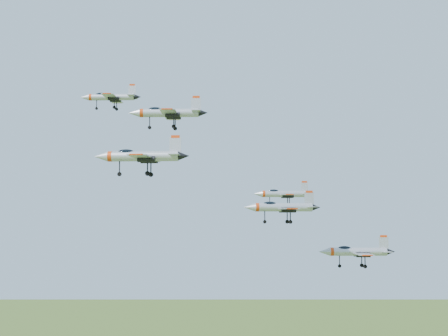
{
  "coord_description": "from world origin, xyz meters",
  "views": [
    {
      "loc": [
        13.51,
        -106.79,
        136.03
      ],
      "look_at": [
        4.09,
        -3.89,
        143.76
      ],
      "focal_mm": 50.0,
      "sensor_mm": 36.0,
      "label": 1
    }
  ],
  "objects": [
    {
      "name": "jet_lead",
      "position": [
        -18.68,
        7.37,
        158.25
      ],
      "size": [
        11.65,
        9.62,
        3.12
      ],
      "rotation": [
        0.0,
        0.0,
        0.05
      ],
      "color": "#A8ABB4"
    },
    {
      "name": "jet_left_high",
      "position": [
        -5.78,
        -2.91,
        153.37
      ],
      "size": [
        13.68,
        11.32,
        3.66
      ],
      "rotation": [
        0.0,
        0.0,
        0.07
      ],
      "color": "#A8ABB4"
    },
    {
      "name": "jet_right_high",
      "position": [
        -6.31,
        -20.46,
        144.3
      ],
      "size": [
        13.72,
        11.27,
        3.68
      ],
      "rotation": [
        0.0,
        0.0,
        0.02
      ],
      "color": "#A8ABB4"
    },
    {
      "name": "jet_left_low",
      "position": [
        13.8,
        3.13,
        139.68
      ],
      "size": [
        10.66,
        8.92,
        2.85
      ],
      "rotation": [
        0.0,
        0.0,
        0.16
      ],
      "color": "#A8ABB4"
    },
    {
      "name": "jet_right_low",
      "position": [
        13.56,
        -8.84,
        137.19
      ],
      "size": [
        12.22,
        10.3,
        3.29
      ],
      "rotation": [
        0.0,
        0.0,
        0.21
      ],
      "color": "#A8ABB4"
    },
    {
      "name": "jet_trail",
      "position": [
        25.76,
        -1.83,
        129.95
      ],
      "size": [
        12.72,
        10.57,
        3.4
      ],
      "rotation": [
        0.0,
        0.0,
        0.11
      ],
      "color": "#A8ABB4"
    }
  ]
}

